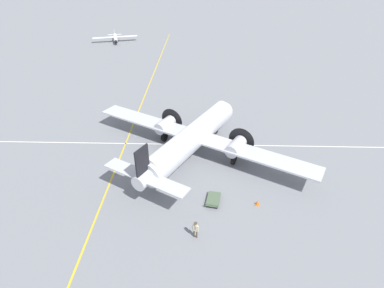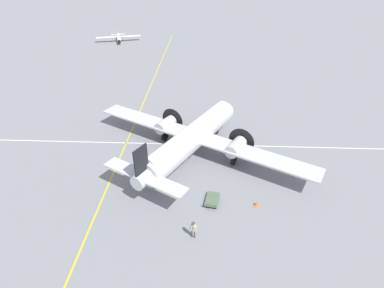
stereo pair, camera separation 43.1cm
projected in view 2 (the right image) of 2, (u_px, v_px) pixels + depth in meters
ground_plane at (192, 156)px, 33.74m from camera, size 300.00×300.00×0.00m
apron_line_eastwest at (121, 155)px, 34.03m from camera, size 120.00×0.16×0.01m
apron_line_northsouth at (193, 144)px, 35.83m from camera, size 0.16×120.00×0.01m
airliner_main at (194, 136)px, 32.68m from camera, size 18.43×24.69×5.78m
crew_foreground at (193, 228)px, 23.61m from camera, size 0.35×0.53×1.63m
suitcase_near_door at (178, 194)px, 28.09m from camera, size 0.45×0.20×0.62m
baggage_cart at (212, 200)px, 27.44m from camera, size 2.21×1.53×0.56m
light_aircraft_distant at (119, 38)px, 77.03m from camera, size 8.47×11.12×2.13m
traffic_cone at (256, 203)px, 27.07m from camera, size 0.40×0.40×0.53m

